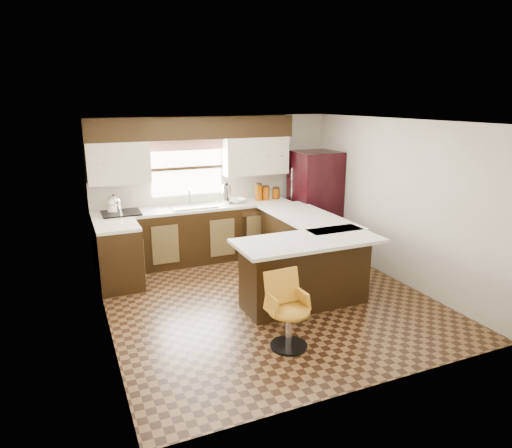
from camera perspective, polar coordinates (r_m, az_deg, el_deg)
name	(u,v)px	position (r m, az deg, el deg)	size (l,w,h in m)	color
floor	(268,299)	(6.38, 1.49, -9.34)	(4.40, 4.40, 0.00)	#49301A
ceiling	(269,121)	(5.81, 1.65, 12.73)	(4.40, 4.40, 0.00)	silver
wall_back	(215,186)	(7.99, -5.10, 4.71)	(4.40, 4.40, 0.00)	beige
wall_front	(373,271)	(4.18, 14.40, -5.66)	(4.40, 4.40, 0.00)	beige
wall_left	(101,233)	(5.47, -18.83, -1.03)	(4.40, 4.40, 0.00)	beige
wall_right	(396,201)	(7.10, 17.15, 2.76)	(4.40, 4.40, 0.00)	beige
base_cab_back	(197,235)	(7.75, -7.43, -1.38)	(3.30, 0.60, 0.90)	black
base_cab_left	(119,258)	(6.91, -16.74, -4.04)	(0.60, 0.70, 0.90)	black
counter_back	(196,208)	(7.63, -7.55, 2.01)	(3.30, 0.60, 0.04)	silver
counter_left	(116,226)	(6.77, -17.05, -0.26)	(0.60, 0.70, 0.04)	silver
soffit	(194,128)	(7.58, -7.79, 11.84)	(3.40, 0.35, 0.36)	black
upper_cab_left	(118,163)	(7.39, -16.86, 7.35)	(0.94, 0.35, 0.64)	beige
upper_cab_right	(255,156)	(7.98, -0.10, 8.55)	(1.14, 0.35, 0.64)	beige
window_pane	(187,168)	(7.77, -8.64, 6.92)	(1.20, 0.02, 0.90)	white
valance	(187,145)	(7.68, -8.68, 9.76)	(1.30, 0.06, 0.18)	#D19B93
sink	(193,206)	(7.59, -7.88, 2.22)	(0.75, 0.45, 0.03)	#B2B2B7
dishwasher	(258,234)	(7.82, 0.21, -1.25)	(0.58, 0.03, 0.78)	black
cooktop	(121,213)	(7.38, -16.50, 1.33)	(0.58, 0.50, 0.03)	black
peninsula_long	(304,247)	(7.12, 5.99, -2.86)	(0.60, 1.95, 0.90)	black
peninsula_return	(305,273)	(6.08, 6.14, -6.11)	(1.65, 0.60, 0.90)	black
counter_pen_long	(307,217)	(7.01, 6.46, 0.86)	(0.84, 1.95, 0.04)	silver
counter_pen_return	(308,241)	(5.84, 6.53, -2.11)	(1.89, 0.84, 0.04)	silver
refrigerator	(315,201)	(8.28, 7.34, 2.84)	(0.76, 0.73, 1.78)	black
bar_chair	(289,312)	(5.07, 4.19, -10.90)	(0.45, 0.45, 0.85)	gold
kettle	(114,204)	(7.34, -17.33, 2.45)	(0.22, 0.22, 0.29)	silver
percolator	(226,194)	(7.75, -3.71, 3.73)	(0.15, 0.15, 0.33)	silver
mixing_bowl	(236,201)	(7.84, -2.46, 2.93)	(0.29, 0.29, 0.07)	white
canister_large	(259,193)	(8.00, 0.35, 3.94)	(0.12, 0.12, 0.28)	#813A04
canister_med	(266,193)	(8.06, 1.22, 3.84)	(0.14, 0.14, 0.23)	#813A04
canister_small	(276,194)	(8.14, 2.50, 3.80)	(0.14, 0.14, 0.18)	#813A04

